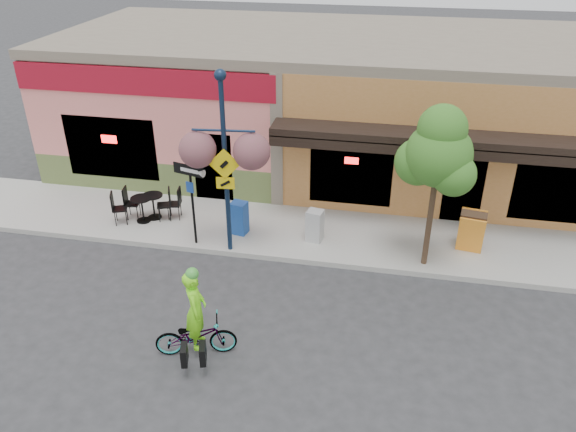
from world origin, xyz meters
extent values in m
plane|color=#2D2D30|center=(0.00, 0.00, 0.00)|extent=(90.00, 90.00, 0.00)
cube|color=#9E9B93|center=(0.00, 2.00, 0.07)|extent=(24.00, 3.00, 0.15)
cube|color=#A8A59E|center=(0.00, 0.55, 0.07)|extent=(24.00, 0.12, 0.15)
imported|color=maroon|center=(-1.31, -3.19, 0.44)|extent=(1.77, 1.02, 0.88)
imported|color=#7FFF1A|center=(-1.26, -3.19, 0.88)|extent=(0.58, 0.74, 1.77)
camera|label=1|loc=(2.26, -11.57, 8.18)|focal=35.00mm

